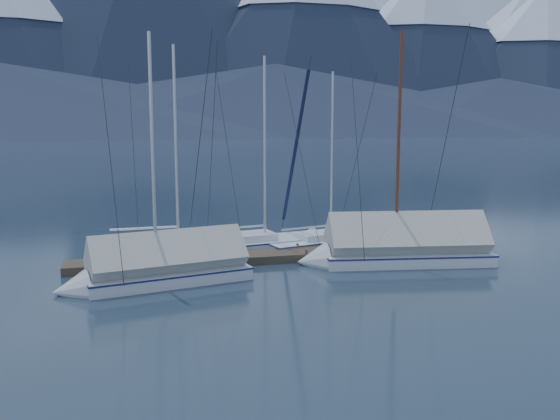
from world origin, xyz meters
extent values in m
plane|color=#162331|center=(0.00, 0.00, 0.00)|extent=(1000.00, 1000.00, 0.00)
cone|color=#475675|center=(40.00, 430.00, 70.00)|extent=(330.00, 330.00, 140.00)
cone|color=#475675|center=(180.00, 445.00, 62.50)|extent=(308.00, 308.00, 125.00)
cone|color=silver|center=(180.00, 445.00, 99.25)|extent=(133.24, 133.24, 52.50)
cone|color=#475675|center=(320.00, 425.00, 57.50)|extent=(286.00, 286.00, 115.00)
cone|color=silver|center=(320.00, 425.00, 91.35)|extent=(123.72, 123.72, 48.30)
cone|color=#192133|center=(10.00, 310.00, 67.50)|extent=(228.00, 228.00, 135.00)
cone|color=#192133|center=(90.00, 290.00, 55.00)|extent=(190.00, 190.00, 110.00)
cone|color=#192133|center=(165.00, 300.00, 50.00)|extent=(182.40, 182.40, 100.00)
cone|color=#192133|center=(240.00, 295.00, 44.00)|extent=(197.60, 197.60, 88.00)
cone|color=silver|center=(240.00, 295.00, 70.02)|extent=(85.48, 85.48, 36.96)
cone|color=#192133|center=(60.00, 245.00, 16.00)|extent=(390.00, 390.00, 32.00)
cone|color=#192133|center=(180.00, 250.00, 14.00)|extent=(364.00, 364.00, 28.00)
cube|color=#382D23|center=(0.00, 2.00, 0.17)|extent=(18.00, 1.50, 0.34)
cube|color=black|center=(-6.00, 2.00, -0.05)|extent=(3.00, 1.30, 0.30)
cube|color=black|center=(0.00, 2.00, -0.05)|extent=(3.00, 1.30, 0.30)
cube|color=black|center=(6.00, 2.00, -0.05)|extent=(3.00, 1.30, 0.30)
cylinder|color=#382D23|center=(-8.00, 2.70, 0.35)|extent=(0.12, 0.12, 0.35)
cylinder|color=#382D23|center=(-8.00, 1.30, 0.35)|extent=(0.12, 0.12, 0.35)
cylinder|color=#382D23|center=(-5.00, 2.70, 0.35)|extent=(0.12, 0.12, 0.35)
cylinder|color=#382D23|center=(-5.00, 1.30, 0.35)|extent=(0.12, 0.12, 0.35)
cylinder|color=#382D23|center=(-2.00, 2.70, 0.35)|extent=(0.12, 0.12, 0.35)
cylinder|color=#382D23|center=(-2.00, 1.30, 0.35)|extent=(0.12, 0.12, 0.35)
cylinder|color=#382D23|center=(1.00, 2.70, 0.35)|extent=(0.12, 0.12, 0.35)
cylinder|color=#382D23|center=(1.00, 1.30, 0.35)|extent=(0.12, 0.12, 0.35)
cylinder|color=#382D23|center=(4.00, 2.70, 0.35)|extent=(0.12, 0.12, 0.35)
cylinder|color=#382D23|center=(4.00, 1.30, 0.35)|extent=(0.12, 0.12, 0.35)
cylinder|color=#382D23|center=(7.00, 2.70, 0.35)|extent=(0.12, 0.12, 0.35)
cylinder|color=#382D23|center=(7.00, 1.30, 0.35)|extent=(0.12, 0.12, 0.35)
cube|color=silver|center=(-4.61, 4.82, 0.13)|extent=(6.77, 2.54, 0.73)
cube|color=silver|center=(-4.61, 4.82, -0.20)|extent=(5.72, 1.49, 0.33)
cube|color=#19314C|center=(-4.61, 4.82, 0.44)|extent=(6.83, 2.57, 0.07)
cone|color=silver|center=(-0.78, 5.00, 0.13)|extent=(1.32, 2.19, 2.13)
cube|color=silver|center=(-4.95, 4.80, 0.67)|extent=(2.41, 1.67, 0.33)
cylinder|color=#B2B7BF|center=(-4.17, 4.84, 4.95)|extent=(0.13, 0.13, 8.89)
cylinder|color=#B2B7BF|center=(-5.72, 4.77, 1.17)|extent=(3.00, 0.24, 0.10)
cylinder|color=#26262B|center=(-2.50, 4.92, 4.95)|extent=(0.19, 3.36, 8.90)
cube|color=silver|center=(-0.53, 4.37, 0.13)|extent=(6.62, 3.18, 0.70)
cube|color=silver|center=(-0.53, 4.37, -0.19)|extent=(5.52, 2.07, 0.32)
cube|color=#172847|center=(-0.53, 4.37, 0.42)|extent=(6.69, 3.21, 0.06)
cone|color=silver|center=(3.07, 5.00, 0.13)|extent=(1.50, 2.20, 2.03)
cube|color=silver|center=(-0.84, 4.32, 0.64)|extent=(2.45, 1.84, 0.32)
cylinder|color=#B2B7BF|center=(-0.11, 4.44, 4.71)|extent=(0.13, 0.13, 8.47)
cylinder|color=#B2B7BF|center=(-1.57, 4.19, 1.11)|extent=(2.83, 0.58, 0.10)
cylinder|color=#26262B|center=(1.45, 4.71, 4.71)|extent=(0.57, 3.16, 8.48)
cube|color=silver|center=(2.71, 4.05, 0.12)|extent=(6.19, 3.32, 0.65)
cube|color=silver|center=(2.71, 4.05, -0.18)|extent=(5.12, 2.25, 0.29)
cube|color=navy|center=(2.71, 4.05, 0.39)|extent=(6.25, 3.36, 0.06)
cone|color=silver|center=(5.99, 4.87, 0.12)|extent=(1.50, 2.09, 1.89)
cube|color=silver|center=(2.42, 3.98, 0.59)|extent=(2.33, 1.83, 0.29)
cylinder|color=#B2B7BF|center=(3.09, 4.15, 4.37)|extent=(0.12, 0.12, 7.86)
cylinder|color=#B2B7BF|center=(1.75, 3.82, 1.03)|extent=(2.59, 0.72, 0.09)
cylinder|color=#26262B|center=(4.52, 4.50, 4.37)|extent=(0.74, 2.89, 7.86)
cube|color=silver|center=(5.09, 0.16, 0.14)|extent=(7.37, 3.56, 0.75)
cube|color=silver|center=(5.09, 0.16, -0.21)|extent=(6.15, 2.28, 0.34)
cube|color=#1E1B53|center=(5.09, 0.16, 0.46)|extent=(7.45, 3.60, 0.07)
cone|color=silver|center=(1.09, 0.77, 0.14)|extent=(1.61, 2.57, 2.41)
cylinder|color=#592819|center=(4.64, 0.22, 5.08)|extent=(0.14, 0.14, 9.13)
cylinder|color=#592819|center=(6.22, -0.02, 1.20)|extent=(3.16, 0.59, 0.10)
cylinder|color=#26262B|center=(2.89, 0.49, 5.08)|extent=(0.57, 3.53, 9.14)
cube|color=#A8A89D|center=(5.09, 0.16, 0.97)|extent=(7.03, 3.55, 2.56)
cube|color=silver|center=(-5.00, -0.53, 0.13)|extent=(6.37, 3.41, 0.71)
cube|color=silver|center=(-5.00, -0.53, -0.19)|extent=(5.28, 2.26, 0.32)
cube|color=#191D4B|center=(-5.00, -0.53, 0.43)|extent=(6.43, 3.44, 0.06)
cone|color=silver|center=(-8.43, -1.29, 0.13)|extent=(1.60, 2.28, 2.07)
cylinder|color=#B2B7BF|center=(-5.42, -0.63, 4.81)|extent=(0.13, 0.13, 8.64)
cylinder|color=#B2B7BF|center=(-3.94, -0.30, 1.13)|extent=(2.68, 0.68, 0.10)
cylinder|color=#26262B|center=(-6.90, -0.95, 4.81)|extent=(0.68, 2.98, 8.65)
cube|color=#A8A79D|center=(-5.00, -0.53, 0.92)|extent=(6.08, 3.38, 2.20)
imported|color=black|center=(3.38, 1.84, 1.17)|extent=(0.58, 0.70, 1.65)
camera|label=1|loc=(-6.26, -22.54, 5.99)|focal=38.00mm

